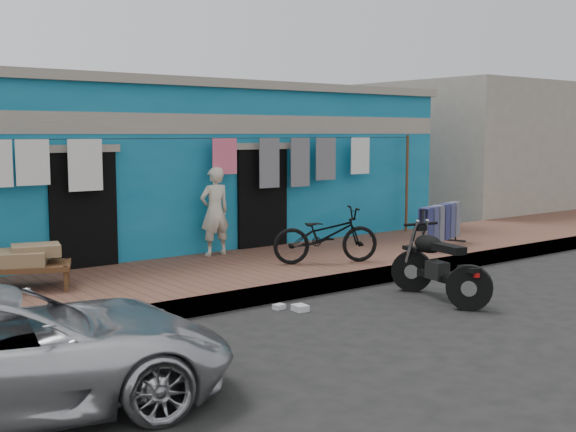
# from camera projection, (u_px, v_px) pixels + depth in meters

# --- Properties ---
(ground) EXTENTS (80.00, 80.00, 0.00)m
(ground) POSITION_uv_depth(u_px,v_px,m) (382.00, 317.00, 9.41)
(ground) COLOR black
(ground) RESTS_ON ground
(sidewalk) EXTENTS (28.00, 3.00, 0.25)m
(sidewalk) POSITION_uv_depth(u_px,v_px,m) (251.00, 273.00, 11.75)
(sidewalk) COLOR brown
(sidewalk) RESTS_ON ground
(curb) EXTENTS (28.00, 0.10, 0.25)m
(curb) POSITION_uv_depth(u_px,v_px,m) (307.00, 288.00, 10.61)
(curb) COLOR gray
(curb) RESTS_ON ground
(building) EXTENTS (12.20, 5.20, 3.36)m
(building) POSITION_uv_depth(u_px,v_px,m) (139.00, 168.00, 14.70)
(building) COLOR #0F658D
(building) RESTS_ON ground
(neighbor_right) EXTENTS (6.00, 5.00, 3.80)m
(neighbor_right) POSITION_uv_depth(u_px,v_px,m) (478.00, 150.00, 21.37)
(neighbor_right) COLOR #9E9384
(neighbor_right) RESTS_ON ground
(clothesline) EXTENTS (10.06, 0.06, 2.10)m
(clothesline) POSITION_uv_depth(u_px,v_px,m) (194.00, 167.00, 12.36)
(clothesline) COLOR brown
(clothesline) RESTS_ON sidewalk
(car) EXTENTS (4.34, 2.64, 1.14)m
(car) POSITION_uv_depth(u_px,v_px,m) (1.00, 350.00, 6.09)
(car) COLOR silver
(car) RESTS_ON ground
(seated_person) EXTENTS (0.57, 0.39, 1.55)m
(seated_person) POSITION_uv_depth(u_px,v_px,m) (215.00, 211.00, 12.63)
(seated_person) COLOR beige
(seated_person) RESTS_ON sidewalk
(bicycle) EXTENTS (1.85, 1.31, 1.13)m
(bicycle) POSITION_uv_depth(u_px,v_px,m) (326.00, 229.00, 11.90)
(bicycle) COLOR black
(bicycle) RESTS_ON sidewalk
(motorcycle) EXTENTS (1.26, 1.90, 1.07)m
(motorcycle) POSITION_uv_depth(u_px,v_px,m) (440.00, 263.00, 10.31)
(motorcycle) COLOR black
(motorcycle) RESTS_ON ground
(charpoy) EXTENTS (2.30, 2.04, 0.58)m
(charpoy) POSITION_uv_depth(u_px,v_px,m) (9.00, 269.00, 9.88)
(charpoy) COLOR brown
(charpoy) RESTS_ON sidewalk
(jeans_rack) EXTENTS (1.91, 1.35, 0.82)m
(jeans_rack) POSITION_uv_depth(u_px,v_px,m) (440.00, 225.00, 13.64)
(jeans_rack) COLOR black
(jeans_rack) RESTS_ON sidewalk
(litter_a) EXTENTS (0.16, 0.13, 0.07)m
(litter_a) POSITION_uv_depth(u_px,v_px,m) (279.00, 307.00, 9.84)
(litter_a) COLOR silver
(litter_a) RESTS_ON ground
(litter_b) EXTENTS (0.20, 0.22, 0.09)m
(litter_b) POSITION_uv_depth(u_px,v_px,m) (403.00, 283.00, 11.36)
(litter_b) COLOR silver
(litter_b) RESTS_ON ground
(litter_c) EXTENTS (0.19, 0.22, 0.08)m
(litter_c) POSITION_uv_depth(u_px,v_px,m) (300.00, 308.00, 9.74)
(litter_c) COLOR silver
(litter_c) RESTS_ON ground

